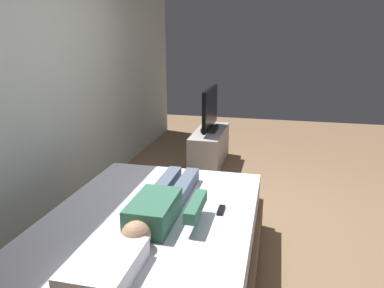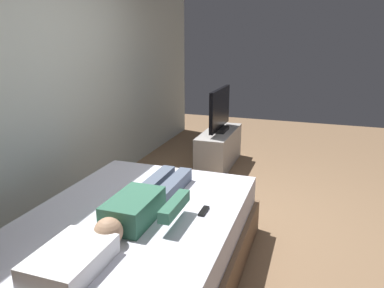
{
  "view_description": "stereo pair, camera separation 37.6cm",
  "coord_description": "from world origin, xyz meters",
  "px_view_note": "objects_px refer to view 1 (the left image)",
  "views": [
    {
      "loc": [
        -3.11,
        -0.32,
        1.78
      ],
      "look_at": [
        0.49,
        0.52,
        0.69
      ],
      "focal_mm": 34.68,
      "sensor_mm": 36.0,
      "label": 1
    },
    {
      "loc": [
        -3.01,
        -0.68,
        1.78
      ],
      "look_at": [
        0.49,
        0.52,
        0.69
      ],
      "focal_mm": 34.68,
      "sensor_mm": 36.0,
      "label": 2
    }
  ],
  "objects_px": {
    "person": "(162,204)",
    "tv": "(210,110)",
    "remote": "(221,210)",
    "pillow": "(105,266)",
    "bed": "(151,249)",
    "tv_stand": "(210,148)"
  },
  "relations": [
    {
      "from": "tv_stand",
      "to": "tv",
      "type": "bearing_deg",
      "value": 0.0
    },
    {
      "from": "person",
      "to": "tv_stand",
      "type": "bearing_deg",
      "value": 3.02
    },
    {
      "from": "pillow",
      "to": "tv_stand",
      "type": "relative_size",
      "value": 0.44
    },
    {
      "from": "pillow",
      "to": "tv",
      "type": "xyz_separation_m",
      "value": [
        3.38,
        0.06,
        0.18
      ]
    },
    {
      "from": "bed",
      "to": "tv_stand",
      "type": "height_order",
      "value": "bed"
    },
    {
      "from": "person",
      "to": "remote",
      "type": "relative_size",
      "value": 8.4
    },
    {
      "from": "pillow",
      "to": "tv",
      "type": "height_order",
      "value": "tv"
    },
    {
      "from": "bed",
      "to": "pillow",
      "type": "bearing_deg",
      "value": 180.0
    },
    {
      "from": "person",
      "to": "tv_stand",
      "type": "height_order",
      "value": "person"
    },
    {
      "from": "tv",
      "to": "tv_stand",
      "type": "bearing_deg",
      "value": 180.0
    },
    {
      "from": "pillow",
      "to": "remote",
      "type": "bearing_deg",
      "value": -28.58
    },
    {
      "from": "pillow",
      "to": "person",
      "type": "relative_size",
      "value": 0.38
    },
    {
      "from": "tv",
      "to": "pillow",
      "type": "bearing_deg",
      "value": -179.04
    },
    {
      "from": "remote",
      "to": "tv_stand",
      "type": "height_order",
      "value": "remote"
    },
    {
      "from": "bed",
      "to": "remote",
      "type": "relative_size",
      "value": 13.78
    },
    {
      "from": "bed",
      "to": "tv",
      "type": "bearing_deg",
      "value": 1.22
    },
    {
      "from": "pillow",
      "to": "remote",
      "type": "xyz_separation_m",
      "value": [
        0.89,
        -0.49,
        -0.05
      ]
    },
    {
      "from": "bed",
      "to": "tv",
      "type": "relative_size",
      "value": 2.35
    },
    {
      "from": "bed",
      "to": "tv",
      "type": "height_order",
      "value": "tv"
    },
    {
      "from": "person",
      "to": "tv",
      "type": "height_order",
      "value": "tv"
    },
    {
      "from": "pillow",
      "to": "remote",
      "type": "relative_size",
      "value": 3.2
    },
    {
      "from": "remote",
      "to": "tv",
      "type": "relative_size",
      "value": 0.17
    }
  ]
}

